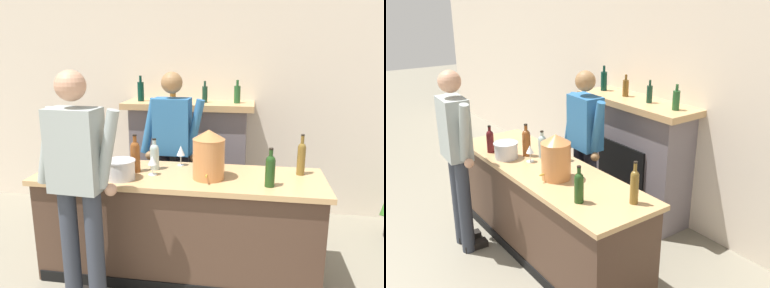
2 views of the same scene
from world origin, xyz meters
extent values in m
cube|color=beige|center=(0.00, 4.26, 1.38)|extent=(12.00, 0.07, 2.75)
cube|color=#4A3326|center=(0.10, 2.71, 0.44)|extent=(2.37, 0.66, 0.88)
cube|color=tan|center=(0.10, 2.71, 0.90)|extent=(2.44, 0.73, 0.04)
cube|color=black|center=(0.10, 2.37, 0.05)|extent=(2.32, 0.01, 0.10)
cube|color=slate|center=(-0.03, 4.00, 0.65)|extent=(1.34, 0.44, 1.30)
cube|color=black|center=(-0.03, 3.77, 0.48)|extent=(0.74, 0.02, 0.83)
cube|color=tan|center=(-0.03, 3.98, 1.34)|extent=(1.50, 0.52, 0.07)
cylinder|color=#093227|center=(-0.60, 3.98, 1.48)|extent=(0.08, 0.08, 0.22)
cylinder|color=#093227|center=(-0.60, 3.98, 1.63)|extent=(0.03, 0.03, 0.07)
cylinder|color=brown|center=(-0.21, 3.98, 1.47)|extent=(0.07, 0.07, 0.19)
cylinder|color=brown|center=(-0.21, 3.98, 1.59)|extent=(0.03, 0.03, 0.06)
cylinder|color=#163726|center=(0.16, 3.98, 1.46)|extent=(0.06, 0.06, 0.18)
cylinder|color=#163726|center=(0.16, 3.98, 1.59)|extent=(0.02, 0.02, 0.06)
cylinder|color=#235428|center=(0.53, 3.98, 1.47)|extent=(0.07, 0.07, 0.19)
cylinder|color=#235428|center=(0.53, 3.98, 1.60)|extent=(0.03, 0.03, 0.06)
cylinder|color=#313641|center=(-0.40, 2.07, 0.49)|extent=(0.13, 0.13, 0.98)
cylinder|color=#313641|center=(-0.60, 2.08, 0.49)|extent=(0.13, 0.13, 0.98)
cube|color=#939D99|center=(-0.50, 2.08, 1.28)|extent=(0.37, 0.24, 0.59)
cylinder|color=#939D99|center=(-0.26, 2.08, 1.29)|extent=(0.20, 0.08, 0.57)
sphere|color=tan|center=(-0.26, 2.10, 0.99)|extent=(0.09, 0.09, 0.09)
cylinder|color=#939D99|center=(-0.72, 2.11, 1.29)|extent=(0.20, 0.08, 0.57)
sphere|color=tan|center=(-0.72, 2.13, 0.99)|extent=(0.09, 0.09, 0.09)
sphere|color=tan|center=(-0.50, 2.08, 1.72)|extent=(0.21, 0.21, 0.21)
cylinder|color=#21222E|center=(-0.18, 3.31, 0.47)|extent=(0.13, 0.13, 0.94)
cube|color=black|center=(-0.18, 3.24, 0.04)|extent=(0.11, 0.24, 0.07)
cylinder|color=#21222E|center=(0.02, 3.30, 0.47)|extent=(0.13, 0.13, 0.94)
cube|color=black|center=(0.02, 3.23, 0.04)|extent=(0.11, 0.24, 0.07)
cube|color=#2B669F|center=(-0.08, 3.31, 1.22)|extent=(0.37, 0.23, 0.56)
cylinder|color=#2B669F|center=(-0.31, 3.29, 1.22)|extent=(0.20, 0.08, 0.57)
sphere|color=#976D45|center=(-0.31, 3.27, 0.92)|extent=(0.09, 0.09, 0.09)
cylinder|color=#2B669F|center=(0.15, 3.28, 1.22)|extent=(0.20, 0.08, 0.57)
sphere|color=#976D45|center=(0.15, 3.26, 0.92)|extent=(0.09, 0.09, 0.09)
sphere|color=#976D45|center=(-0.08, 3.31, 1.65)|extent=(0.21, 0.21, 0.21)
cylinder|color=#C27943|center=(0.37, 2.65, 1.09)|extent=(0.26, 0.26, 0.33)
cone|color=#C27943|center=(0.37, 2.65, 1.30)|extent=(0.27, 0.27, 0.08)
cylinder|color=#B29333|center=(0.37, 2.50, 0.99)|extent=(0.02, 0.04, 0.02)
cylinder|color=silver|center=(-0.34, 2.52, 1.00)|extent=(0.23, 0.23, 0.15)
cylinder|color=silver|center=(-0.34, 2.52, 1.08)|extent=(0.24, 0.24, 0.01)
cylinder|color=brown|center=(-0.28, 2.72, 1.04)|extent=(0.08, 0.08, 0.23)
sphere|color=brown|center=(-0.28, 2.72, 1.15)|extent=(0.08, 0.08, 0.08)
cylinder|color=brown|center=(-0.28, 2.72, 1.20)|extent=(0.03, 0.03, 0.09)
cylinder|color=black|center=(-0.28, 2.72, 1.25)|extent=(0.04, 0.04, 0.01)
cylinder|color=#1E3F17|center=(0.86, 2.54, 1.03)|extent=(0.08, 0.08, 0.21)
sphere|color=#1E3F17|center=(0.86, 2.54, 1.14)|extent=(0.07, 0.07, 0.07)
cylinder|color=#1E3F17|center=(0.86, 2.54, 1.18)|extent=(0.03, 0.03, 0.08)
cylinder|color=black|center=(0.86, 2.54, 1.23)|extent=(0.03, 0.03, 0.01)
cylinder|color=#A5BEBC|center=(-0.13, 2.82, 1.02)|extent=(0.08, 0.08, 0.19)
sphere|color=#A5BEBC|center=(-0.13, 2.82, 1.12)|extent=(0.08, 0.08, 0.08)
cylinder|color=#A5BEBC|center=(-0.13, 2.82, 1.16)|extent=(0.03, 0.03, 0.08)
cylinder|color=black|center=(-0.13, 2.82, 1.20)|extent=(0.03, 0.03, 0.01)
cylinder|color=brown|center=(1.12, 2.87, 1.05)|extent=(0.07, 0.07, 0.24)
sphere|color=brown|center=(1.12, 2.87, 1.17)|extent=(0.06, 0.06, 0.06)
cylinder|color=brown|center=(1.12, 2.87, 1.22)|extent=(0.03, 0.03, 0.09)
cylinder|color=black|center=(1.12, 2.87, 1.27)|extent=(0.03, 0.03, 0.01)
cylinder|color=#541518|center=(-0.58, 2.47, 1.02)|extent=(0.07, 0.07, 0.20)
sphere|color=#541518|center=(-0.58, 2.47, 1.12)|extent=(0.07, 0.07, 0.07)
cylinder|color=#541518|center=(-0.58, 2.47, 1.16)|extent=(0.03, 0.03, 0.08)
cylinder|color=black|center=(-0.58, 2.47, 1.20)|extent=(0.03, 0.03, 0.01)
cylinder|color=silver|center=(-0.11, 2.66, 0.93)|extent=(0.07, 0.07, 0.01)
cylinder|color=silver|center=(-0.11, 2.66, 0.97)|extent=(0.01, 0.01, 0.09)
cone|color=silver|center=(-0.11, 2.66, 1.05)|extent=(0.08, 0.08, 0.08)
cylinder|color=silver|center=(0.07, 2.97, 0.93)|extent=(0.06, 0.06, 0.01)
cylinder|color=silver|center=(0.07, 2.97, 0.98)|extent=(0.01, 0.01, 0.09)
cone|color=silver|center=(0.07, 2.97, 1.07)|extent=(0.08, 0.08, 0.09)
camera|label=1|loc=(0.71, -0.26, 1.94)|focal=35.00mm
camera|label=2|loc=(3.28, 0.74, 2.48)|focal=40.00mm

